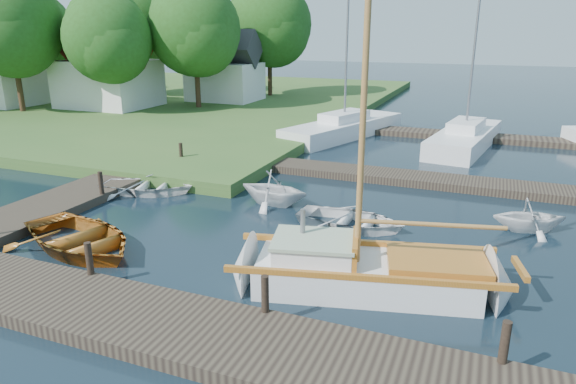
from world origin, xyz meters
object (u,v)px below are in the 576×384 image
at_px(mooring_post_2, 265,294).
at_px(tree_3, 195,28).
at_px(mooring_post_3, 505,342).
at_px(house_b, 0,72).
at_px(dinghy, 79,235).
at_px(tender_b, 274,186).
at_px(sailboat, 372,275).
at_px(tender_c, 351,217).
at_px(mooring_post_5, 181,152).
at_px(house_c, 225,73).
at_px(tree_2, 108,37).
at_px(marina_boat_0, 344,127).
at_px(house_a, 108,71).
at_px(tree_7, 270,23).
at_px(tender_d, 530,213).
at_px(tree_1, 10,24).
at_px(mooring_post_4, 101,183).
at_px(tender_a, 148,184).
at_px(tree_4, 135,21).
at_px(tree_5, 40,33).
at_px(mooring_post_1, 89,258).
at_px(marina_boat_2, 465,137).

bearing_deg(mooring_post_2, tree_3, 123.92).
height_order(mooring_post_3, house_b, house_b).
xyz_separation_m(dinghy, tender_b, (3.44, 5.48, 0.21)).
distance_m(sailboat, tender_b, 6.52).
bearing_deg(tender_c, mooring_post_5, 68.08).
xyz_separation_m(mooring_post_2, mooring_post_5, (-8.50, 10.00, 0.00)).
distance_m(house_c, tree_2, 9.29).
distance_m(mooring_post_3, marina_boat_0, 20.84).
distance_m(house_c, tree_3, 5.10).
relative_size(house_a, tree_3, 0.72).
relative_size(sailboat, tender_b, 3.95).
distance_m(tender_c, tree_7, 29.25).
relative_size(mooring_post_3, tender_c, 0.24).
height_order(mooring_post_2, house_a, house_a).
height_order(tender_d, tree_1, tree_1).
bearing_deg(tree_3, tender_b, -51.72).
distance_m(mooring_post_2, tree_2, 27.64).
relative_size(mooring_post_4, tree_3, 0.09).
bearing_deg(mooring_post_3, tree_7, 120.10).
distance_m(tender_a, tender_b, 4.88).
bearing_deg(mooring_post_4, tree_4, 124.22).
bearing_deg(dinghy, tender_b, -12.91).
height_order(mooring_post_3, house_a, house_a).
bearing_deg(marina_boat_0, tree_1, 114.34).
distance_m(marina_boat_0, tree_5, 28.77).
distance_m(mooring_post_3, dinghy, 10.89).
xyz_separation_m(mooring_post_5, tender_a, (0.82, -3.52, -0.35)).
distance_m(dinghy, house_c, 27.17).
bearing_deg(tree_1, mooring_post_3, -29.61).
bearing_deg(house_c, tree_2, -116.70).
bearing_deg(mooring_post_4, tender_c, 5.76).
distance_m(tree_2, tree_7, 13.45).
bearing_deg(sailboat, tree_2, 128.34).
distance_m(mooring_post_3, house_a, 33.50).
relative_size(mooring_post_1, dinghy, 0.19).
height_order(mooring_post_2, tree_1, tree_1).
distance_m(mooring_post_2, marina_boat_0, 19.49).
distance_m(sailboat, house_c, 30.16).
bearing_deg(mooring_post_3, mooring_post_2, 180.00).
distance_m(house_a, tree_3, 6.95).
bearing_deg(mooring_post_2, mooring_post_1, 180.00).
distance_m(tender_b, tree_2, 21.06).
height_order(sailboat, tree_7, tree_7).
relative_size(marina_boat_0, house_c, 1.92).
distance_m(mooring_post_1, tree_1, 27.58).
bearing_deg(marina_boat_2, tender_b, 163.25).
distance_m(tender_a, house_b, 25.28).
height_order(house_c, tree_7, tree_7).
bearing_deg(tree_3, house_a, -161.15).
xyz_separation_m(mooring_post_4, tree_2, (-11.00, 14.05, 4.55)).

